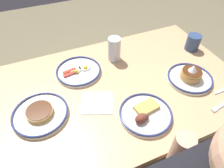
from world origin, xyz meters
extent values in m
plane|color=#736A4D|center=(0.00, 0.00, 0.00)|extent=(6.00, 6.00, 0.00)
cube|color=tan|center=(0.00, 0.00, 0.74)|extent=(1.32, 0.82, 0.04)
cylinder|color=tan|center=(-0.56, -0.31, 0.36)|extent=(0.08, 0.08, 0.72)
cylinder|color=tan|center=(0.56, -0.31, 0.36)|extent=(0.08, 0.08, 0.72)
cylinder|color=tan|center=(-0.56, 0.31, 0.36)|extent=(0.08, 0.08, 0.72)
cylinder|color=white|center=(0.16, -0.18, 0.77)|extent=(0.25, 0.25, 0.01)
torus|color=navy|center=(0.16, -0.18, 0.78)|extent=(0.25, 0.25, 0.01)
cylinder|color=white|center=(0.12, -0.19, 0.78)|extent=(0.07, 0.07, 0.01)
sphere|color=yellow|center=(0.12, -0.18, 0.78)|extent=(0.02, 0.02, 0.02)
cylinder|color=white|center=(0.18, -0.19, 0.78)|extent=(0.06, 0.06, 0.01)
sphere|color=yellow|center=(0.18, -0.17, 0.78)|extent=(0.02, 0.02, 0.02)
cube|color=#A32F1C|center=(0.21, -0.19, 0.78)|extent=(0.08, 0.03, 0.01)
cube|color=#A63126|center=(0.21, -0.17, 0.78)|extent=(0.08, 0.03, 0.01)
cylinder|color=white|center=(-0.37, 0.11, 0.77)|extent=(0.24, 0.24, 0.01)
torus|color=navy|center=(-0.37, 0.11, 0.78)|extent=(0.24, 0.24, 0.01)
cylinder|color=tan|center=(-0.37, 0.11, 0.78)|extent=(0.11, 0.11, 0.01)
cylinder|color=tan|center=(-0.37, 0.11, 0.79)|extent=(0.11, 0.11, 0.01)
cylinder|color=gold|center=(-0.37, 0.11, 0.80)|extent=(0.11, 0.11, 0.01)
cylinder|color=tan|center=(-0.37, 0.11, 0.81)|extent=(0.11, 0.11, 0.01)
cylinder|color=#4C2814|center=(-0.37, 0.11, 0.82)|extent=(0.10, 0.10, 0.00)
cone|color=white|center=(-0.37, 0.11, 0.84)|extent=(0.04, 0.04, 0.03)
cylinder|color=white|center=(-0.03, 0.22, 0.77)|extent=(0.24, 0.24, 0.01)
torus|color=navy|center=(-0.03, 0.22, 0.78)|extent=(0.24, 0.24, 0.01)
cube|color=tan|center=(-0.05, 0.20, 0.78)|extent=(0.12, 0.08, 0.02)
ellipsoid|color=brown|center=(-0.01, 0.25, 0.79)|extent=(0.04, 0.03, 0.03)
ellipsoid|color=brown|center=(0.00, 0.24, 0.79)|extent=(0.05, 0.04, 0.04)
ellipsoid|color=brown|center=(0.00, 0.24, 0.79)|extent=(0.05, 0.04, 0.04)
ellipsoid|color=brown|center=(0.00, 0.24, 0.79)|extent=(0.04, 0.03, 0.03)
ellipsoid|color=brown|center=(0.01, 0.25, 0.79)|extent=(0.05, 0.04, 0.04)
cylinder|color=silver|center=(0.40, 0.03, 0.77)|extent=(0.25, 0.25, 0.01)
torus|color=navy|center=(0.40, 0.03, 0.78)|extent=(0.25, 0.25, 0.01)
cylinder|color=#D78F48|center=(0.40, 0.03, 0.78)|extent=(0.12, 0.12, 0.01)
cylinder|color=tan|center=(0.40, 0.03, 0.79)|extent=(0.12, 0.12, 0.01)
cylinder|color=#4C2814|center=(0.40, 0.03, 0.80)|extent=(0.11, 0.11, 0.00)
cylinder|color=#334772|center=(-0.56, -0.12, 0.81)|extent=(0.08, 0.08, 0.10)
torus|color=#334772|center=(-0.57, -0.16, 0.81)|extent=(0.03, 0.07, 0.07)
cylinder|color=brown|center=(-0.56, -0.12, 0.84)|extent=(0.07, 0.07, 0.01)
cylinder|color=silver|center=(-0.07, -0.22, 0.83)|extent=(0.07, 0.07, 0.14)
cylinder|color=black|center=(-0.07, -0.22, 0.81)|extent=(0.07, 0.07, 0.10)
cube|color=white|center=(0.14, 0.07, 0.76)|extent=(0.19, 0.19, 0.00)
cube|color=silver|center=(-0.34, 0.31, 0.76)|extent=(0.03, 0.01, 0.00)
cube|color=silver|center=(-0.34, 0.32, 0.76)|extent=(0.03, 0.01, 0.00)
cube|color=silver|center=(-0.34, 0.33, 0.76)|extent=(0.03, 0.01, 0.00)
cube|color=silver|center=(-0.35, 0.33, 0.76)|extent=(0.03, 0.01, 0.00)
cylinder|color=tan|center=(-0.03, 0.45, 0.80)|extent=(0.08, 0.08, 0.26)
camera|label=1|loc=(0.32, 0.66, 1.51)|focal=32.15mm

